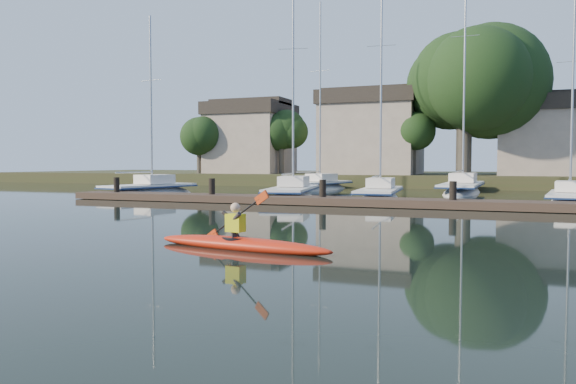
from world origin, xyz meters
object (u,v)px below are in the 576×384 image
(dock, at_px, (385,202))
(sailboat_0, at_px, (150,198))
(sailboat_1, at_px, (292,202))
(sailboat_3, at_px, (569,208))
(sailboat_2, at_px, (380,202))
(sailboat_6, at_px, (462,196))
(kayak, at_px, (240,241))
(sailboat_5, at_px, (318,193))

(dock, height_order, sailboat_0, sailboat_0)
(sailboat_1, relative_size, sailboat_3, 1.21)
(sailboat_1, xyz_separation_m, sailboat_2, (4.72, 1.10, 0.02))
(dock, height_order, sailboat_6, sailboat_6)
(dock, xyz_separation_m, sailboat_2, (-1.31, 4.99, -0.38))
(sailboat_3, bearing_deg, kayak, -108.55)
(sailboat_2, bearing_deg, sailboat_6, 59.28)
(kayak, height_order, sailboat_0, sailboat_0)
(sailboat_5, bearing_deg, dock, -50.48)
(sailboat_3, bearing_deg, sailboat_2, -175.92)
(dock, height_order, sailboat_5, sailboat_5)
(kayak, height_order, sailboat_1, sailboat_1)
(sailboat_2, distance_m, sailboat_3, 9.37)
(sailboat_0, distance_m, sailboat_2, 14.44)
(sailboat_2, xyz_separation_m, sailboat_3, (9.36, -0.41, 0.00))
(sailboat_1, distance_m, sailboat_3, 14.10)
(dock, height_order, sailboat_1, sailboat_1)
(sailboat_3, relative_size, sailboat_6, 0.68)
(sailboat_3, height_order, sailboat_5, sailboat_5)
(sailboat_1, xyz_separation_m, sailboat_3, (14.08, 0.69, 0.02))
(dock, height_order, sailboat_3, sailboat_3)
(sailboat_0, bearing_deg, kayak, -39.13)
(dock, bearing_deg, sailboat_3, 29.64)
(sailboat_6, bearing_deg, kayak, -94.99)
(sailboat_2, bearing_deg, sailboat_5, 121.06)
(sailboat_2, relative_size, sailboat_6, 0.82)
(sailboat_5, bearing_deg, sailboat_0, -119.90)
(kayak, distance_m, dock, 13.86)
(sailboat_1, relative_size, sailboat_5, 0.96)
(sailboat_3, bearing_deg, sailboat_1, -170.61)
(sailboat_0, bearing_deg, sailboat_6, 36.68)
(sailboat_1, distance_m, sailboat_6, 12.44)
(dock, relative_size, sailboat_3, 2.85)
(sailboat_1, relative_size, sailboat_2, 1.00)
(dock, distance_m, sailboat_6, 13.21)
(dock, xyz_separation_m, sailboat_3, (8.05, 4.58, -0.38))
(sailboat_0, height_order, sailboat_6, sailboat_6)
(kayak, bearing_deg, sailboat_6, 91.43)
(sailboat_6, bearing_deg, sailboat_3, -54.86)
(sailboat_2, bearing_deg, sailboat_1, -172.22)
(sailboat_0, distance_m, sailboat_3, 23.78)
(kayak, bearing_deg, sailboat_3, 72.84)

